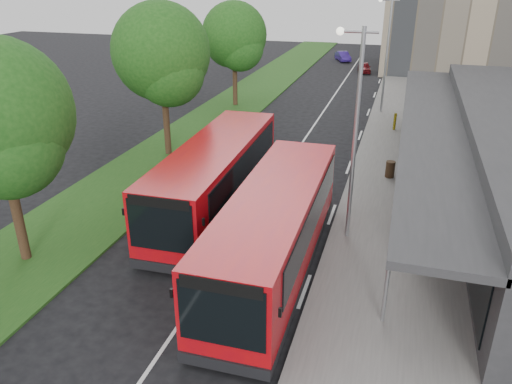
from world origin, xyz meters
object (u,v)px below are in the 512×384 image
at_px(tree_far, 234,39).
at_px(bus_second, 215,178).
at_px(litter_bin, 390,169).
at_px(tree_mid, 162,59).
at_px(bollard, 395,121).
at_px(lamp_post_far, 386,48).
at_px(car_near, 364,67).
at_px(lamp_post_near, 354,125).
at_px(bus_main, 274,231).
at_px(car_far, 343,56).

bearing_deg(tree_far, bus_second, -73.69).
bearing_deg(litter_bin, tree_far, 135.68).
height_order(tree_far, litter_bin, tree_far).
relative_size(tree_mid, bollard, 7.69).
bearing_deg(lamp_post_far, bollard, -74.82).
bearing_deg(car_near, lamp_post_near, -94.23).
height_order(bus_second, car_near, bus_second).
height_order(lamp_post_far, car_near, lamp_post_far).
xyz_separation_m(tree_far, bus_main, (9.00, -22.08, -3.50)).
xyz_separation_m(tree_mid, bollard, (12.36, 8.39, -4.78)).
xyz_separation_m(lamp_post_near, car_near, (-2.71, 36.12, -4.19)).
bearing_deg(bus_second, car_far, 88.48).
distance_m(bus_main, bollard, 18.80).
xyz_separation_m(bus_main, car_near, (-0.58, 39.15, -1.05)).
distance_m(bus_main, car_near, 39.16).
distance_m(bus_second, car_near, 35.42).
xyz_separation_m(tree_mid, litter_bin, (12.51, -0.22, -4.92)).
bearing_deg(tree_far, lamp_post_near, -59.71).
distance_m(bus_main, car_far, 45.82).
xyz_separation_m(car_near, car_far, (-3.10, 6.52, 0.02)).
bearing_deg(bus_second, lamp_post_far, 71.61).
xyz_separation_m(litter_bin, car_near, (-4.10, 29.28, -0.04)).
height_order(bus_second, car_far, bus_second).
distance_m(lamp_post_far, litter_bin, 13.87).
relative_size(tree_mid, car_near, 2.75).
bearing_deg(lamp_post_near, car_far, 97.77).
xyz_separation_m(lamp_post_far, bus_second, (-5.80, -19.15, -3.12)).
height_order(tree_far, bus_second, tree_far).
bearing_deg(lamp_post_near, car_near, 94.30).
height_order(lamp_post_near, bus_main, lamp_post_near).
bearing_deg(litter_bin, lamp_post_far, 95.99).
xyz_separation_m(tree_far, bus_second, (5.33, -18.20, -3.47)).
relative_size(lamp_post_far, car_far, 2.43).
bearing_deg(bus_second, bus_main, -48.14).
xyz_separation_m(bus_second, car_far, (-0.01, 41.79, -1.06)).
bearing_deg(tree_far, litter_bin, -44.32).
height_order(bollard, car_near, bollard).
relative_size(bus_main, car_far, 3.31).
bearing_deg(car_far, lamp_post_far, -99.52).
distance_m(lamp_post_far, car_far, 23.74).
relative_size(tree_mid, lamp_post_near, 1.06).
bearing_deg(litter_bin, car_near, 97.96).
bearing_deg(lamp_post_near, bus_second, 171.67).
bearing_deg(tree_mid, car_far, 81.51).
relative_size(bollard, car_far, 0.34).
bearing_deg(bus_second, lamp_post_near, -9.87).
bearing_deg(tree_far, car_far, 77.31).
distance_m(tree_mid, tree_far, 12.01).
relative_size(lamp_post_near, litter_bin, 9.60).
bearing_deg(litter_bin, tree_mid, 179.01).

